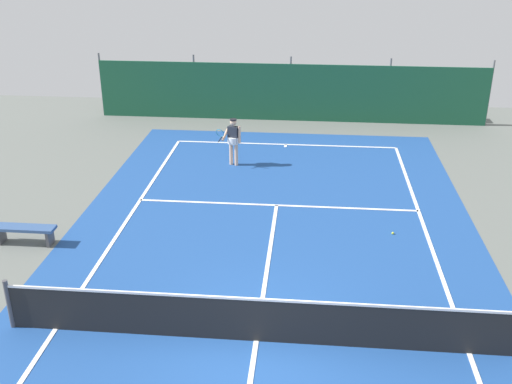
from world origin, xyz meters
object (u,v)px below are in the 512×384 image
Objects in this scene: tennis_net at (256,319)px; tennis_player at (233,138)px; courtside_bench at (25,231)px; tennis_ball_near_player at (393,233)px.

tennis_net is 6.17× the size of tennis_player.
tennis_net is 6.33× the size of courtside_bench.
tennis_ball_near_player is at bearing 56.66° from tennis_net.
courtside_bench is (-4.62, -6.15, -0.59)m from tennis_player.
tennis_player is 6.87m from tennis_ball_near_player.
tennis_net is 153.33× the size of tennis_ball_near_player.
tennis_player is at bearing 136.01° from tennis_ball_near_player.
tennis_player is 7.71m from courtside_bench.
tennis_net is 7.20m from courtside_bench.
tennis_player is 24.85× the size of tennis_ball_near_player.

